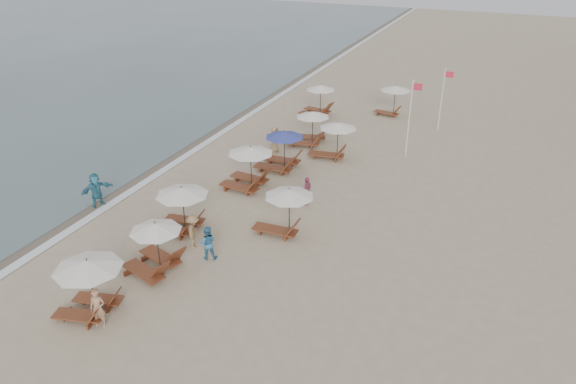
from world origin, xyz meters
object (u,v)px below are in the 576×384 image
at_px(lounger_station_2, 180,207).
at_px(beachgoer_mid_b, 193,232).
at_px(beachgoer_mid_a, 208,243).
at_px(lounger_station_6, 317,102).
at_px(lounger_station_4, 280,152).
at_px(lounger_station_3, 247,168).
at_px(waterline_walker, 96,190).
at_px(inland_station_0, 283,208).
at_px(flag_pole_near, 410,115).
at_px(beachgoer_far_a, 307,191).
at_px(beachgoer_far_b, 275,139).
at_px(inland_station_1, 332,138).
at_px(lounger_station_1, 153,249).
at_px(lounger_station_5, 308,129).
at_px(beachgoer_near, 98,308).
at_px(lounger_station_0, 88,284).
at_px(inland_station_2, 392,96).

relative_size(lounger_station_2, beachgoer_mid_b, 1.67).
bearing_deg(beachgoer_mid_a, lounger_station_6, -108.61).
bearing_deg(lounger_station_4, lounger_station_3, -101.40).
xyz_separation_m(beachgoer_mid_b, waterline_walker, (-6.50, 1.38, 0.10)).
height_order(inland_station_0, flag_pole_near, flag_pole_near).
bearing_deg(lounger_station_2, beachgoer_mid_a, -32.87).
bearing_deg(flag_pole_near, beachgoer_mid_b, -114.29).
distance_m(beachgoer_far_a, beachgoer_far_b, 7.13).
bearing_deg(inland_station_1, lounger_station_1, -101.17).
xyz_separation_m(beachgoer_far_b, flag_pole_near, (7.61, 2.60, 1.79)).
relative_size(lounger_station_2, lounger_station_3, 0.93).
height_order(lounger_station_5, beachgoer_near, lounger_station_5).
xyz_separation_m(lounger_station_4, beachgoer_near, (-0.25, -14.81, -0.28)).
height_order(lounger_station_5, inland_station_0, inland_station_0).
bearing_deg(waterline_walker, lounger_station_5, -5.30).
distance_m(lounger_station_2, lounger_station_4, 8.23).
distance_m(inland_station_1, beachgoer_far_b, 3.63).
height_order(lounger_station_3, lounger_station_6, lounger_station_3).
relative_size(lounger_station_5, beachgoer_near, 1.77).
relative_size(beachgoer_near, waterline_walker, 0.86).
distance_m(lounger_station_4, inland_station_0, 7.28).
relative_size(lounger_station_0, beachgoer_mid_b, 1.66).
relative_size(lounger_station_2, lounger_station_5, 0.98).
height_order(lounger_station_4, lounger_station_6, lounger_station_6).
bearing_deg(inland_station_2, lounger_station_1, -99.96).
bearing_deg(inland_station_1, beachgoer_near, -98.11).
relative_size(inland_station_0, beachgoer_mid_a, 1.82).
height_order(inland_station_0, beachgoer_far_b, inland_station_0).
bearing_deg(beachgoer_mid_b, lounger_station_5, -26.73).
relative_size(inland_station_1, flag_pole_near, 0.61).
relative_size(lounger_station_6, inland_station_2, 1.02).
xyz_separation_m(lounger_station_3, lounger_station_6, (-0.81, 12.66, -0.06)).
distance_m(lounger_station_0, lounger_station_1, 3.19).
distance_m(inland_station_0, beachgoer_near, 8.91).
bearing_deg(beachgoer_far_b, lounger_station_6, 9.84).
bearing_deg(lounger_station_2, flag_pole_near, 59.54).
height_order(lounger_station_2, flag_pole_near, flag_pole_near).
distance_m(lounger_station_2, beachgoer_far_b, 10.31).
distance_m(lounger_station_0, flag_pole_near, 20.54).
bearing_deg(inland_station_2, flag_pole_near, -69.48).
relative_size(beachgoer_mid_b, beachgoer_far_b, 0.95).
height_order(inland_station_0, beachgoer_mid_a, inland_station_0).
relative_size(lounger_station_0, lounger_station_6, 0.99).
xyz_separation_m(lounger_station_6, beachgoer_mid_b, (1.42, -18.84, -0.29)).
bearing_deg(lounger_station_3, lounger_station_6, 93.65).
bearing_deg(waterline_walker, beachgoer_mid_a, -80.65).
bearing_deg(beachgoer_mid_a, inland_station_2, -122.49).
height_order(lounger_station_6, inland_station_0, lounger_station_6).
height_order(lounger_station_0, lounger_station_6, lounger_station_0).
height_order(lounger_station_1, lounger_station_5, lounger_station_1).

